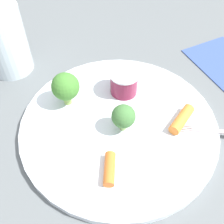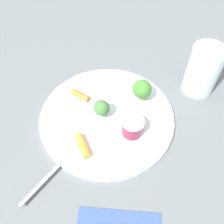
{
  "view_description": "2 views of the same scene",
  "coord_description": "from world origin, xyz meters",
  "px_view_note": "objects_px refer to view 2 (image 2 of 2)",
  "views": [
    {
      "loc": [
        0.22,
        -0.15,
        0.36
      ],
      "look_at": [
        -0.02,
        -0.0,
        0.02
      ],
      "focal_mm": 44.95,
      "sensor_mm": 36.0,
      "label": 1
    },
    {
      "loc": [
        -0.01,
        0.34,
        0.48
      ],
      "look_at": [
        -0.01,
        0.0,
        0.03
      ],
      "focal_mm": 40.17,
      "sensor_mm": 36.0,
      "label": 2
    }
  ],
  "objects_px": {
    "broccoli_floret_0": "(142,89)",
    "drinking_glass": "(203,70)",
    "carrot_stick_0": "(80,95)",
    "sauce_cup": "(132,127)",
    "plate": "(107,117)",
    "broccoli_floret_1": "(101,108)",
    "carrot_stick_1": "(83,146)",
    "fork": "(55,169)"
  },
  "relations": [
    {
      "from": "broccoli_floret_0",
      "to": "drinking_glass",
      "type": "relative_size",
      "value": 0.48
    },
    {
      "from": "plate",
      "to": "carrot_stick_1",
      "type": "distance_m",
      "value": 0.1
    },
    {
      "from": "broccoli_floret_1",
      "to": "carrot_stick_1",
      "type": "height_order",
      "value": "broccoli_floret_1"
    },
    {
      "from": "sauce_cup",
      "to": "carrot_stick_0",
      "type": "xyz_separation_m",
      "value": [
        0.12,
        -0.1,
        -0.01
      ]
    },
    {
      "from": "drinking_glass",
      "to": "broccoli_floret_1",
      "type": "bearing_deg",
      "value": 21.08
    },
    {
      "from": "broccoli_floret_0",
      "to": "fork",
      "type": "height_order",
      "value": "broccoli_floret_0"
    },
    {
      "from": "broccoli_floret_0",
      "to": "drinking_glass",
      "type": "distance_m",
      "value": 0.16
    },
    {
      "from": "sauce_cup",
      "to": "carrot_stick_0",
      "type": "distance_m",
      "value": 0.16
    },
    {
      "from": "sauce_cup",
      "to": "drinking_glass",
      "type": "xyz_separation_m",
      "value": [
        -0.18,
        -0.14,
        0.03
      ]
    },
    {
      "from": "broccoli_floret_0",
      "to": "broccoli_floret_1",
      "type": "xyz_separation_m",
      "value": [
        0.09,
        0.05,
        -0.01
      ]
    },
    {
      "from": "broccoli_floret_1",
      "to": "carrot_stick_0",
      "type": "bearing_deg",
      "value": -47.17
    },
    {
      "from": "carrot_stick_1",
      "to": "drinking_glass",
      "type": "height_order",
      "value": "drinking_glass"
    },
    {
      "from": "plate",
      "to": "broccoli_floret_1",
      "type": "relative_size",
      "value": 6.49
    },
    {
      "from": "fork",
      "to": "carrot_stick_1",
      "type": "bearing_deg",
      "value": -138.24
    },
    {
      "from": "sauce_cup",
      "to": "drinking_glass",
      "type": "bearing_deg",
      "value": -141.74
    },
    {
      "from": "sauce_cup",
      "to": "broccoli_floret_0",
      "type": "height_order",
      "value": "broccoli_floret_0"
    },
    {
      "from": "plate",
      "to": "carrot_stick_0",
      "type": "bearing_deg",
      "value": -41.52
    },
    {
      "from": "drinking_glass",
      "to": "fork",
      "type": "bearing_deg",
      "value": 33.91
    },
    {
      "from": "broccoli_floret_1",
      "to": "carrot_stick_0",
      "type": "relative_size",
      "value": 1.0
    },
    {
      "from": "broccoli_floret_0",
      "to": "carrot_stick_0",
      "type": "height_order",
      "value": "broccoli_floret_0"
    },
    {
      "from": "carrot_stick_0",
      "to": "drinking_glass",
      "type": "bearing_deg",
      "value": -172.81
    },
    {
      "from": "fork",
      "to": "sauce_cup",
      "type": "bearing_deg",
      "value": -151.49
    },
    {
      "from": "carrot_stick_0",
      "to": "drinking_glass",
      "type": "xyz_separation_m",
      "value": [
        -0.29,
        -0.04,
        0.04
      ]
    },
    {
      "from": "plate",
      "to": "sauce_cup",
      "type": "distance_m",
      "value": 0.08
    },
    {
      "from": "plate",
      "to": "drinking_glass",
      "type": "relative_size",
      "value": 2.5
    },
    {
      "from": "broccoli_floret_1",
      "to": "drinking_glass",
      "type": "relative_size",
      "value": 0.39
    },
    {
      "from": "broccoli_floret_1",
      "to": "carrot_stick_1",
      "type": "xyz_separation_m",
      "value": [
        0.04,
        0.08,
        -0.02
      ]
    },
    {
      "from": "fork",
      "to": "drinking_glass",
      "type": "bearing_deg",
      "value": -146.09
    },
    {
      "from": "plate",
      "to": "broccoli_floret_0",
      "type": "xyz_separation_m",
      "value": [
        -0.08,
        -0.05,
        0.04
      ]
    },
    {
      "from": "sauce_cup",
      "to": "drinking_glass",
      "type": "distance_m",
      "value": 0.23
    },
    {
      "from": "broccoli_floret_0",
      "to": "plate",
      "type": "bearing_deg",
      "value": 30.23
    },
    {
      "from": "sauce_cup",
      "to": "broccoli_floret_0",
      "type": "bearing_deg",
      "value": -106.37
    },
    {
      "from": "carrot_stick_0",
      "to": "carrot_stick_1",
      "type": "bearing_deg",
      "value": 95.48
    },
    {
      "from": "carrot_stick_0",
      "to": "drinking_glass",
      "type": "relative_size",
      "value": 0.39
    },
    {
      "from": "sauce_cup",
      "to": "carrot_stick_0",
      "type": "relative_size",
      "value": 1.01
    },
    {
      "from": "broccoli_floret_0",
      "to": "sauce_cup",
      "type": "bearing_deg",
      "value": 73.63
    },
    {
      "from": "drinking_glass",
      "to": "sauce_cup",
      "type": "bearing_deg",
      "value": 38.26
    },
    {
      "from": "sauce_cup",
      "to": "broccoli_floret_1",
      "type": "distance_m",
      "value": 0.08
    },
    {
      "from": "broccoli_floret_1",
      "to": "drinking_glass",
      "type": "distance_m",
      "value": 0.26
    },
    {
      "from": "carrot_stick_0",
      "to": "carrot_stick_1",
      "type": "distance_m",
      "value": 0.14
    },
    {
      "from": "plate",
      "to": "drinking_glass",
      "type": "bearing_deg",
      "value": -157.92
    },
    {
      "from": "fork",
      "to": "broccoli_floret_1",
      "type": "bearing_deg",
      "value": -125.13
    }
  ]
}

